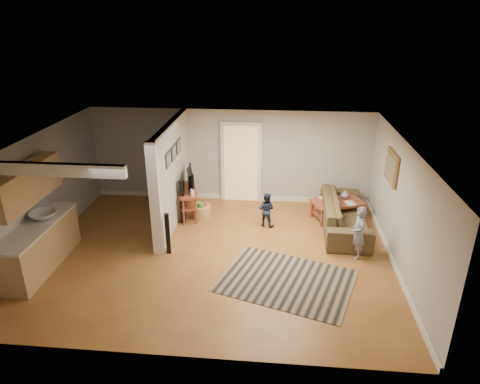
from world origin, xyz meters
name	(u,v)px	position (x,y,z in m)	size (l,w,h in m)	color
ground	(215,254)	(0.00, 0.00, 0.00)	(7.50, 7.50, 0.00)	brown
room_shell	(167,182)	(-1.07, 0.43, 1.46)	(7.54, 6.02, 2.52)	#ABA8A4
area_rug	(286,281)	(1.53, -0.86, 0.01)	(2.47, 1.81, 0.01)	black
sofa	(343,228)	(2.91, 1.48, 0.00)	(2.57, 1.00, 0.75)	#423321
coffee_table	(338,205)	(2.81, 2.00, 0.38)	(1.40, 1.12, 0.73)	maroon
tv_console	(188,192)	(-0.94, 1.81, 0.66)	(0.74, 1.24, 1.00)	maroon
speaker_left	(168,233)	(-1.00, -0.04, 0.47)	(0.09, 0.09, 0.94)	black
speaker_right	(182,202)	(-1.00, 1.40, 0.56)	(0.11, 0.11, 1.13)	black
toy_basket	(202,211)	(-0.60, 1.74, 0.18)	(0.49, 0.49, 0.44)	olive
child	(355,257)	(3.00, 0.15, 0.00)	(0.42, 0.28, 1.17)	slate
toddler	(266,225)	(1.04, 1.44, 0.00)	(0.42, 0.32, 0.86)	#1B2439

